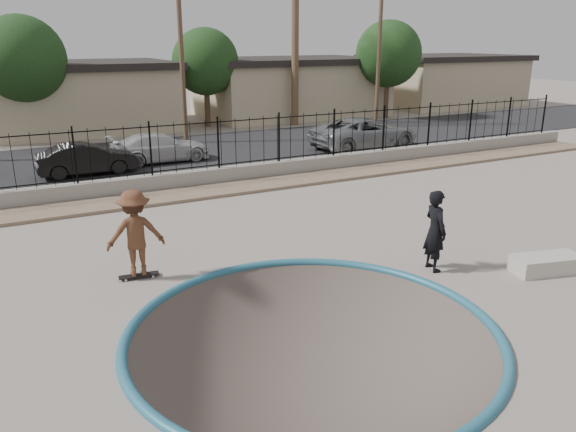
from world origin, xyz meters
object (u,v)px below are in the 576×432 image
(videographer, at_px, (435,231))
(concrete_ledge, at_px, (547,264))
(car_b, at_px, (87,159))
(car_c, at_px, (160,147))
(skateboard, at_px, (139,275))
(car_d, at_px, (365,133))
(skater, at_px, (136,237))

(videographer, height_order, concrete_ledge, videographer)
(car_b, bearing_deg, car_c, -72.54)
(skateboard, distance_m, car_d, 17.05)
(skater, distance_m, car_d, 17.04)
(concrete_ledge, bearing_deg, skater, 154.45)
(skateboard, distance_m, videographer, 6.88)
(videographer, xyz_separation_m, car_c, (-2.44, 14.71, -0.31))
(car_d, bearing_deg, skateboard, 124.42)
(concrete_ledge, relative_size, car_b, 0.42)
(car_d, bearing_deg, concrete_ledge, 157.77)
(skateboard, bearing_deg, videographer, -16.98)
(skateboard, xyz_separation_m, car_c, (3.82, 12.00, 0.60))
(skateboard, height_order, car_c, car_c)
(skater, bearing_deg, concrete_ledge, 161.05)
(skater, distance_m, concrete_ledge, 9.46)
(skateboard, distance_m, car_b, 10.98)
(skater, xyz_separation_m, skateboard, (0.00, -0.00, -0.92))
(skater, height_order, car_d, skater)
(skateboard, xyz_separation_m, car_b, (0.61, 10.95, 0.60))
(concrete_ledge, distance_m, car_b, 16.97)
(car_b, bearing_deg, skateboard, 176.12)
(skater, xyz_separation_m, concrete_ledge, (8.51, -4.07, -0.78))
(concrete_ledge, bearing_deg, skateboard, 154.45)
(concrete_ledge, bearing_deg, car_b, 117.74)
(videographer, xyz_separation_m, car_d, (7.24, 13.11, -0.17))
(concrete_ledge, bearing_deg, car_d, 70.97)
(skateboard, bearing_deg, car_d, 44.03)
(car_b, xyz_separation_m, car_c, (3.21, 1.05, -0.00))
(skateboard, bearing_deg, car_c, 78.75)
(skater, height_order, car_c, skater)
(car_c, xyz_separation_m, car_d, (9.67, -1.60, 0.13))
(car_d, bearing_deg, car_b, 84.37)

